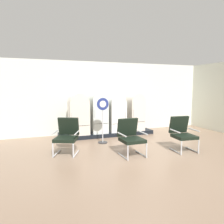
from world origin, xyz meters
TOP-DOWN VIEW (x-y plane):
  - ground at (0.00, 0.00)m, footprint 12.00×10.00m
  - back_wall at (0.00, 3.66)m, footprint 11.76×0.12m
  - side_wall_right at (4.66, 2.47)m, footprint 0.16×2.20m
  - display_plinth at (0.00, 3.02)m, footprint 3.65×0.95m
  - refrigerator_0 at (-1.12, 2.88)m, footprint 0.71×0.61m
  - refrigerator_1 at (-0.35, 2.94)m, footprint 0.60×0.72m
  - refrigerator_2 at (0.37, 2.90)m, footprint 0.62×0.64m
  - refrigerator_3 at (1.18, 2.90)m, footprint 0.58×0.65m
  - armchair_left at (-1.81, 1.21)m, footprint 0.84×0.89m
  - armchair_right at (1.44, 0.32)m, footprint 0.71×0.77m
  - armchair_center at (-0.18, 0.46)m, footprint 0.67×0.73m
  - sign_stand at (-0.51, 1.92)m, footprint 0.40×0.32m

SIDE VIEW (x-z plane):
  - ground at x=0.00m, z-range -0.05..0.00m
  - display_plinth at x=0.00m, z-range 0.00..0.14m
  - armchair_left at x=-1.81m, z-range 0.04..1.04m
  - armchair_right at x=1.44m, z-range 0.04..1.04m
  - armchair_center at x=-0.18m, z-range 0.04..1.04m
  - sign_stand at x=-0.51m, z-range -0.06..1.45m
  - refrigerator_2 at x=0.37m, z-range 0.18..1.60m
  - refrigerator_3 at x=1.18m, z-range 0.19..1.67m
  - refrigerator_0 at x=-1.12m, z-range 0.18..1.69m
  - refrigerator_1 at x=-0.35m, z-range 0.19..1.74m
  - side_wall_right at x=4.66m, z-range -0.01..2.87m
  - back_wall at x=0.00m, z-range 0.01..2.90m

